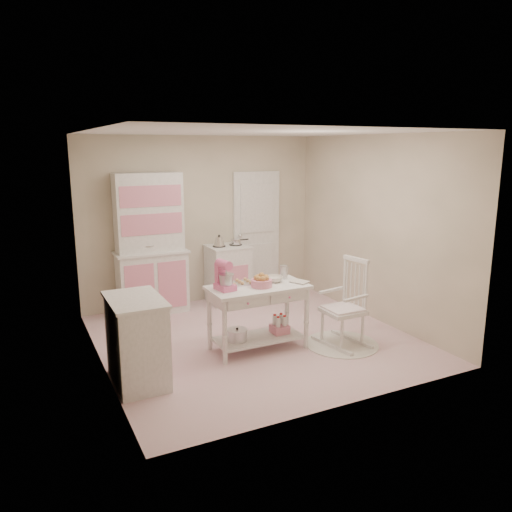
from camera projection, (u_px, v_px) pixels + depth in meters
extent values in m
plane|color=#CC7F8E|center=(255.00, 339.00, 6.45)|extent=(3.80, 3.80, 0.00)
cube|color=white|center=(255.00, 132.00, 5.89)|extent=(3.80, 3.80, 0.04)
cube|color=beige|center=(202.00, 220.00, 7.83)|extent=(3.80, 0.04, 2.60)
cube|color=beige|center=(347.00, 274.00, 4.51)|extent=(3.80, 0.04, 2.60)
cube|color=beige|center=(96.00, 254.00, 5.35)|extent=(0.04, 3.80, 2.60)
cube|color=beige|center=(376.00, 229.00, 6.99)|extent=(0.04, 3.80, 2.60)
cube|color=white|center=(256.00, 234.00, 8.28)|extent=(0.82, 0.05, 2.04)
cube|color=white|center=(151.00, 244.00, 7.30)|extent=(1.06, 0.50, 2.08)
cube|color=white|center=(228.00, 274.00, 7.90)|extent=(0.62, 0.57, 0.92)
cube|color=white|center=(137.00, 341.00, 5.18)|extent=(0.54, 0.84, 0.92)
cylinder|color=white|center=(342.00, 344.00, 6.26)|extent=(0.92, 0.92, 0.01)
cube|color=white|center=(343.00, 303.00, 6.15)|extent=(0.59, 0.79, 1.10)
cube|color=white|center=(258.00, 318.00, 6.06)|extent=(1.20, 0.60, 0.80)
cube|color=pink|center=(225.00, 276.00, 5.77)|extent=(0.24, 0.31, 0.34)
cube|color=silver|center=(241.00, 283.00, 6.06)|extent=(0.34, 0.24, 0.02)
cylinder|color=pink|center=(262.00, 283.00, 5.93)|extent=(0.25, 0.25, 0.09)
imported|color=silver|center=(274.00, 279.00, 6.15)|extent=(0.22, 0.22, 0.07)
cylinder|color=silver|center=(284.00, 272.00, 6.28)|extent=(0.10, 0.10, 0.17)
imported|color=silver|center=(296.00, 283.00, 6.06)|extent=(0.23, 0.26, 0.02)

